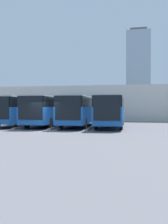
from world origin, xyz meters
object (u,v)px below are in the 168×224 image
(bus_0, at_px, (111,110))
(bus_2, at_px, (49,110))
(bus_3, at_px, (22,110))
(bus_1, at_px, (79,110))

(bus_0, height_order, bus_2, same)
(bus_0, bearing_deg, bus_3, -6.51)
(bus_1, bearing_deg, bus_3, -6.09)
(bus_0, height_order, bus_3, same)
(bus_0, bearing_deg, bus_1, -7.35)
(bus_0, distance_m, bus_2, 6.90)
(bus_1, height_order, bus_3, same)
(bus_1, bearing_deg, bus_2, -1.81)
(bus_3, bearing_deg, bus_2, 169.65)
(bus_1, relative_size, bus_3, 1.00)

